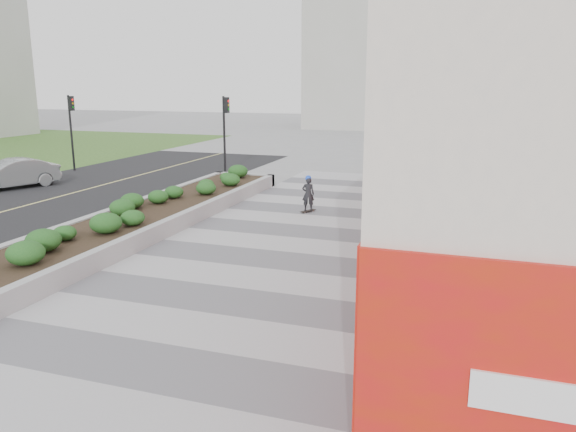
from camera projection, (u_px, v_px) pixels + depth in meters
name	position (u px, v px, depth m)	size (l,w,h in m)	color
ground	(188.00, 333.00, 11.14)	(160.00, 160.00, 0.00)	gray
walkway	(246.00, 283.00, 13.90)	(8.00, 36.00, 0.01)	#A8A8AD
building	(545.00, 113.00, 16.33)	(6.04, 24.08, 8.00)	beige
planter	(143.00, 215.00, 19.21)	(3.00, 18.00, 0.90)	#9E9EA0
traffic_signal_near	(225.00, 125.00, 28.89)	(0.33, 0.28, 4.20)	black
traffic_signal_far	(71.00, 121.00, 31.30)	(0.33, 0.28, 4.20)	black
distant_bldg_north_l	(388.00, 35.00, 61.10)	(16.00, 12.00, 20.00)	#ADAAA3
manhole_cover	(265.00, 285.00, 13.75)	(0.44, 0.44, 0.01)	#595654
skateboarder	(308.00, 194.00, 21.36)	(0.54, 0.74, 1.44)	beige
car_silver	(12.00, 174.00, 26.38)	(1.45, 4.16, 1.37)	#9A9DA1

